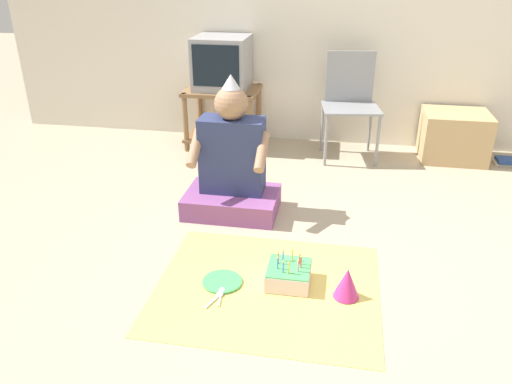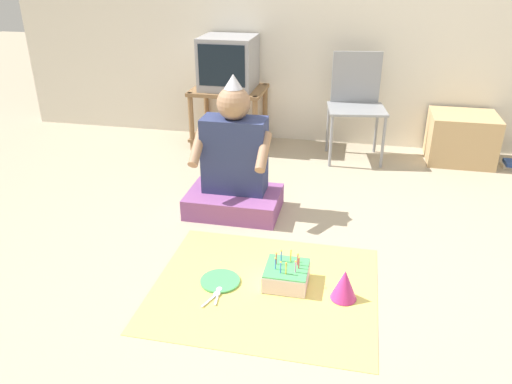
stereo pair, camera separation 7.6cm
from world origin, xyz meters
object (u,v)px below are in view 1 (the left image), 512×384
at_px(person_seated, 232,168).
at_px(birthday_cake, 289,275).
at_px(paper_plate, 222,281).
at_px(tv, 222,63).
at_px(party_hat_blue, 347,283).
at_px(folding_chair, 350,98).
at_px(cardboard_box_stack, 454,136).
at_px(book_pile, 507,161).

height_order(person_seated, birthday_cake, person_seated).
bearing_deg(paper_plate, person_seated, 98.72).
xyz_separation_m(tv, person_seated, (0.36, -1.26, -0.42)).
height_order(tv, party_hat_blue, tv).
bearing_deg(folding_chair, birthday_cake, -97.66).
relative_size(tv, person_seated, 0.49).
relative_size(tv, cardboard_box_stack, 0.86).
distance_m(cardboard_box_stack, party_hat_blue, 2.24).
xyz_separation_m(cardboard_box_stack, paper_plate, (-1.47, -2.07, -0.19)).
bearing_deg(party_hat_blue, person_seated, 132.88).
bearing_deg(paper_plate, tv, 103.16).
xyz_separation_m(folding_chair, book_pile, (1.31, 0.00, -0.47)).
relative_size(folding_chair, birthday_cake, 3.84).
height_order(book_pile, birthday_cake, birthday_cake).
bearing_deg(book_pile, person_seated, -149.71).
height_order(cardboard_box_stack, birthday_cake, cardboard_box_stack).
xyz_separation_m(cardboard_box_stack, party_hat_blue, (-0.83, -2.07, -0.11)).
bearing_deg(cardboard_box_stack, party_hat_blue, -111.94).
height_order(tv, folding_chair, tv).
xyz_separation_m(tv, folding_chair, (1.09, -0.07, -0.23)).
bearing_deg(tv, person_seated, -74.03).
height_order(book_pile, person_seated, person_seated).
bearing_deg(book_pile, cardboard_box_stack, 172.10).
relative_size(folding_chair, book_pile, 4.29).
bearing_deg(birthday_cake, book_pile, 51.16).
bearing_deg(party_hat_blue, cardboard_box_stack, 68.06).
height_order(person_seated, party_hat_blue, person_seated).
height_order(cardboard_box_stack, paper_plate, cardboard_box_stack).
distance_m(tv, birthday_cake, 2.28).
distance_m(tv, person_seated, 1.37).
relative_size(folding_chair, party_hat_blue, 5.29).
distance_m(tv, paper_plate, 2.25).
relative_size(birthday_cake, party_hat_blue, 1.38).
height_order(tv, cardboard_box_stack, tv).
relative_size(folding_chair, cardboard_box_stack, 1.65).
distance_m(party_hat_blue, paper_plate, 0.64).
distance_m(person_seated, birthday_cake, 0.93).
xyz_separation_m(book_pile, paper_plate, (-1.91, -2.01, -0.01)).
distance_m(cardboard_box_stack, book_pile, 0.47).
bearing_deg(birthday_cake, person_seated, 121.52).
xyz_separation_m(person_seated, paper_plate, (0.13, -0.82, -0.29)).
xyz_separation_m(person_seated, party_hat_blue, (0.76, -0.82, -0.22)).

